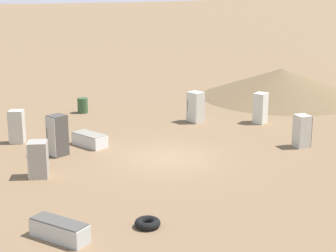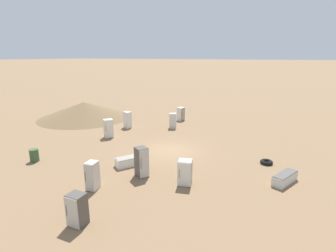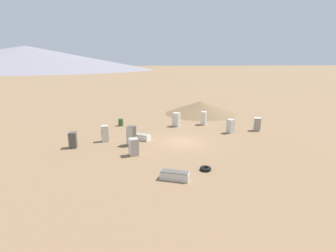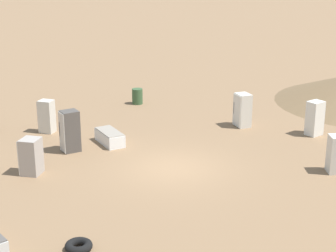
{
  "view_description": "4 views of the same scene",
  "coord_description": "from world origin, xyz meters",
  "px_view_note": "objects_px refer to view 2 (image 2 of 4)",
  "views": [
    {
      "loc": [
        -23.2,
        -3.79,
        7.76
      ],
      "look_at": [
        -0.67,
        -0.16,
        1.65
      ],
      "focal_mm": 60.0,
      "sensor_mm": 36.0,
      "label": 1
    },
    {
      "loc": [
        -8.4,
        17.4,
        7.18
      ],
      "look_at": [
        0.95,
        -1.37,
        1.53
      ],
      "focal_mm": 28.0,
      "sensor_mm": 36.0,
      "label": 2
    },
    {
      "loc": [
        -24.3,
        4.44,
        7.7
      ],
      "look_at": [
        0.19,
        1.32,
        1.63
      ],
      "focal_mm": 28.0,
      "sensor_mm": 36.0,
      "label": 3
    },
    {
      "loc": [
        -18.83,
        -9.86,
        8.73
      ],
      "look_at": [
        -0.13,
        0.13,
        1.82
      ],
      "focal_mm": 60.0,
      "sensor_mm": 36.0,
      "label": 4
    }
  ],
  "objects_px": {
    "discarded_fridge_0": "(77,210)",
    "discarded_fridge_8": "(92,176)",
    "discarded_fridge_5": "(173,121)",
    "discarded_fridge_9": "(181,114)",
    "discarded_fridge_2": "(285,178)",
    "discarded_fridge_4": "(129,161)",
    "discarded_fridge_6": "(185,172)",
    "scrap_tire": "(266,162)",
    "discarded_fridge_3": "(142,162)",
    "rusty_barrel": "(34,155)",
    "discarded_fridge_1": "(108,128)",
    "discarded_fridge_7": "(127,120)"
  },
  "relations": [
    {
      "from": "discarded_fridge_3",
      "to": "discarded_fridge_4",
      "type": "distance_m",
      "value": 2.0
    },
    {
      "from": "discarded_fridge_3",
      "to": "discarded_fridge_6",
      "type": "distance_m",
      "value": 2.79
    },
    {
      "from": "discarded_fridge_8",
      "to": "discarded_fridge_9",
      "type": "height_order",
      "value": "discarded_fridge_8"
    },
    {
      "from": "discarded_fridge_9",
      "to": "discarded_fridge_4",
      "type": "bearing_deg",
      "value": 21.08
    },
    {
      "from": "discarded_fridge_1",
      "to": "discarded_fridge_4",
      "type": "height_order",
      "value": "discarded_fridge_1"
    },
    {
      "from": "discarded_fridge_0",
      "to": "scrap_tire",
      "type": "relative_size",
      "value": 1.74
    },
    {
      "from": "discarded_fridge_1",
      "to": "discarded_fridge_3",
      "type": "bearing_deg",
      "value": 92.58
    },
    {
      "from": "rusty_barrel",
      "to": "discarded_fridge_6",
      "type": "bearing_deg",
      "value": -171.65
    },
    {
      "from": "discarded_fridge_4",
      "to": "discarded_fridge_0",
      "type": "bearing_deg",
      "value": 137.68
    },
    {
      "from": "discarded_fridge_6",
      "to": "scrap_tire",
      "type": "relative_size",
      "value": 1.75
    },
    {
      "from": "discarded_fridge_2",
      "to": "discarded_fridge_9",
      "type": "height_order",
      "value": "discarded_fridge_9"
    },
    {
      "from": "discarded_fridge_3",
      "to": "discarded_fridge_5",
      "type": "distance_m",
      "value": 11.25
    },
    {
      "from": "rusty_barrel",
      "to": "discarded_fridge_4",
      "type": "bearing_deg",
      "value": -159.71
    },
    {
      "from": "discarded_fridge_9",
      "to": "discarded_fridge_6",
      "type": "bearing_deg",
      "value": 37.11
    },
    {
      "from": "discarded_fridge_1",
      "to": "discarded_fridge_8",
      "type": "bearing_deg",
      "value": 74.3
    },
    {
      "from": "discarded_fridge_0",
      "to": "discarded_fridge_7",
      "type": "distance_m",
      "value": 16.01
    },
    {
      "from": "discarded_fridge_7",
      "to": "discarded_fridge_9",
      "type": "distance_m",
      "value": 6.43
    },
    {
      "from": "discarded_fridge_3",
      "to": "discarded_fridge_9",
      "type": "relative_size",
      "value": 1.23
    },
    {
      "from": "discarded_fridge_4",
      "to": "discarded_fridge_5",
      "type": "bearing_deg",
      "value": -49.06
    },
    {
      "from": "discarded_fridge_9",
      "to": "rusty_barrel",
      "type": "relative_size",
      "value": 1.7
    },
    {
      "from": "discarded_fridge_0",
      "to": "scrap_tire",
      "type": "distance_m",
      "value": 12.61
    },
    {
      "from": "discarded_fridge_2",
      "to": "rusty_barrel",
      "type": "distance_m",
      "value": 16.47
    },
    {
      "from": "discarded_fridge_0",
      "to": "discarded_fridge_8",
      "type": "height_order",
      "value": "discarded_fridge_8"
    },
    {
      "from": "discarded_fridge_5",
      "to": "discarded_fridge_9",
      "type": "distance_m",
      "value": 3.42
    },
    {
      "from": "discarded_fridge_1",
      "to": "discarded_fridge_7",
      "type": "distance_m",
      "value": 3.54
    },
    {
      "from": "discarded_fridge_5",
      "to": "discarded_fridge_6",
      "type": "bearing_deg",
      "value": -90.8
    },
    {
      "from": "discarded_fridge_2",
      "to": "discarded_fridge_6",
      "type": "bearing_deg",
      "value": 50.37
    },
    {
      "from": "discarded_fridge_3",
      "to": "discarded_fridge_8",
      "type": "bearing_deg",
      "value": 0.19
    },
    {
      "from": "discarded_fridge_6",
      "to": "discarded_fridge_8",
      "type": "bearing_deg",
      "value": 18.12
    },
    {
      "from": "discarded_fridge_8",
      "to": "scrap_tire",
      "type": "bearing_deg",
      "value": -144.83
    },
    {
      "from": "scrap_tire",
      "to": "discarded_fridge_3",
      "type": "bearing_deg",
      "value": 39.01
    },
    {
      "from": "discarded_fridge_9",
      "to": "discarded_fridge_0",
      "type": "bearing_deg",
      "value": 23.15
    },
    {
      "from": "discarded_fridge_8",
      "to": "rusty_barrel",
      "type": "xyz_separation_m",
      "value": [
        6.42,
        -1.23,
        -0.36
      ]
    },
    {
      "from": "discarded_fridge_2",
      "to": "discarded_fridge_6",
      "type": "relative_size",
      "value": 1.39
    },
    {
      "from": "discarded_fridge_0",
      "to": "discarded_fridge_8",
      "type": "distance_m",
      "value": 3.16
    },
    {
      "from": "scrap_tire",
      "to": "discarded_fridge_7",
      "type": "bearing_deg",
      "value": -14.16
    },
    {
      "from": "discarded_fridge_2",
      "to": "discarded_fridge_5",
      "type": "distance_m",
      "value": 13.54
    },
    {
      "from": "discarded_fridge_2",
      "to": "discarded_fridge_3",
      "type": "xyz_separation_m",
      "value": [
        7.93,
        2.91,
        0.62
      ]
    },
    {
      "from": "discarded_fridge_5",
      "to": "scrap_tire",
      "type": "distance_m",
      "value": 11.15
    },
    {
      "from": "discarded_fridge_3",
      "to": "rusty_barrel",
      "type": "bearing_deg",
      "value": -49.12
    },
    {
      "from": "discarded_fridge_5",
      "to": "discarded_fridge_7",
      "type": "relative_size",
      "value": 0.93
    },
    {
      "from": "discarded_fridge_3",
      "to": "discarded_fridge_7",
      "type": "bearing_deg",
      "value": -109.64
    },
    {
      "from": "discarded_fridge_5",
      "to": "discarded_fridge_9",
      "type": "xyz_separation_m",
      "value": [
        0.58,
        -3.37,
        -0.02
      ]
    },
    {
      "from": "discarded_fridge_2",
      "to": "discarded_fridge_9",
      "type": "distance_m",
      "value": 16.17
    },
    {
      "from": "discarded_fridge_3",
      "to": "scrap_tire",
      "type": "xyz_separation_m",
      "value": [
        -6.65,
        -5.39,
        -0.79
      ]
    },
    {
      "from": "discarded_fridge_2",
      "to": "discarded_fridge_4",
      "type": "xyz_separation_m",
      "value": [
        9.56,
        1.95,
        -0.0
      ]
    },
    {
      "from": "discarded_fridge_3",
      "to": "discarded_fridge_2",
      "type": "bearing_deg",
      "value": 141.29
    },
    {
      "from": "discarded_fridge_7",
      "to": "discarded_fridge_9",
      "type": "bearing_deg",
      "value": -10.36
    },
    {
      "from": "discarded_fridge_6",
      "to": "discarded_fridge_9",
      "type": "relative_size",
      "value": 0.98
    },
    {
      "from": "discarded_fridge_1",
      "to": "discarded_fridge_9",
      "type": "bearing_deg",
      "value": -159.64
    }
  ]
}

